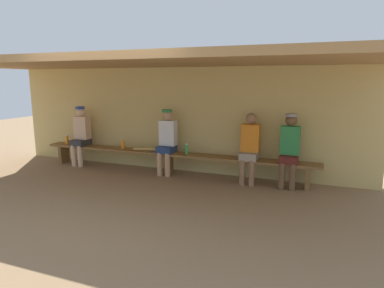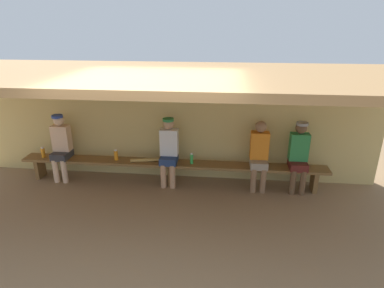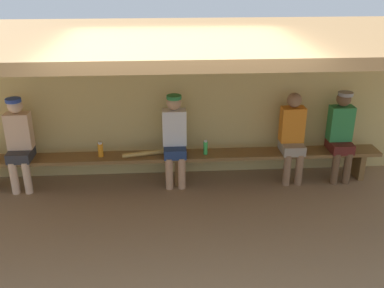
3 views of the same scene
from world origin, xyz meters
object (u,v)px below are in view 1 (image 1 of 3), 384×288
object	(u,v)px
player_rightmost	(81,133)
water_bottle_clear	(67,140)
player_in_blue	(167,139)
player_with_sunglasses	(290,147)
bench	(169,156)
player_middle	(250,145)
water_bottle_green	(123,144)
baseball_bat	(151,149)
water_bottle_blue	(187,149)

from	to	relation	value
player_rightmost	water_bottle_clear	bearing A→B (deg)	-176.08
player_rightmost	player_in_blue	size ratio (longest dim) A/B	1.00
player_with_sunglasses	water_bottle_clear	distance (m)	5.02
bench	water_bottle_clear	world-z (taller)	water_bottle_clear
player_rightmost	player_in_blue	world-z (taller)	same
water_bottle_clear	player_middle	bearing A→B (deg)	0.35
player_middle	water_bottle_green	world-z (taller)	player_middle
player_rightmost	water_bottle_clear	distance (m)	0.43
player_middle	water_bottle_green	bearing A→B (deg)	-179.96
player_middle	player_with_sunglasses	xyz separation A→B (m)	(0.72, 0.00, 0.02)
bench	player_with_sunglasses	world-z (taller)	player_with_sunglasses
player_middle	water_bottle_clear	world-z (taller)	player_middle
player_middle	player_with_sunglasses	bearing A→B (deg)	0.04
player_with_sunglasses	baseball_bat	size ratio (longest dim) A/B	1.70
player_with_sunglasses	water_bottle_clear	world-z (taller)	player_with_sunglasses
player_rightmost	player_middle	xyz separation A→B (m)	(3.90, -0.00, -0.02)
player_with_sunglasses	water_bottle_clear	size ratio (longest dim) A/B	6.14
water_bottle_blue	player_with_sunglasses	bearing A→B (deg)	0.67
player_with_sunglasses	water_bottle_clear	xyz separation A→B (m)	(-5.02, -0.03, -0.18)
player_rightmost	water_bottle_blue	bearing A→B (deg)	-0.51
player_in_blue	baseball_bat	world-z (taller)	player_in_blue
bench	player_with_sunglasses	bearing A→B (deg)	0.08
player_in_blue	water_bottle_clear	bearing A→B (deg)	-179.40
player_in_blue	water_bottle_blue	size ratio (longest dim) A/B	6.27
bench	water_bottle_blue	xyz separation A→B (m)	(0.41, -0.02, 0.17)
water_bottle_blue	water_bottle_clear	xyz separation A→B (m)	(-3.02, -0.00, 0.00)
player_with_sunglasses	baseball_bat	bearing A→B (deg)	-179.93
player_rightmost	player_with_sunglasses	world-z (taller)	same
bench	player_rightmost	distance (m)	2.25
bench	player_rightmost	world-z (taller)	player_rightmost
water_bottle_clear	bench	bearing A→B (deg)	0.51
water_bottle_blue	water_bottle_green	xyz separation A→B (m)	(-1.51, 0.02, 0.00)
water_bottle_clear	baseball_bat	xyz separation A→B (m)	(2.21, 0.02, -0.07)
player_middle	player_in_blue	distance (m)	1.72
bench	water_bottle_clear	bearing A→B (deg)	-179.49
player_in_blue	player_middle	bearing A→B (deg)	-0.02
player_with_sunglasses	water_bottle_blue	xyz separation A→B (m)	(-2.00, -0.02, -0.18)
water_bottle_blue	water_bottle_green	size ratio (longest dim) A/B	0.99
player_rightmost	player_in_blue	distance (m)	2.18
water_bottle_green	baseball_bat	xyz separation A→B (m)	(0.70, -0.00, -0.07)
player_middle	player_with_sunglasses	distance (m)	0.72
bench	player_rightmost	bearing A→B (deg)	179.91
player_rightmost	player_with_sunglasses	xyz separation A→B (m)	(4.62, 0.00, 0.00)
baseball_bat	bench	bearing A→B (deg)	-12.05
player_rightmost	water_bottle_clear	size ratio (longest dim) A/B	6.14
baseball_bat	water_bottle_green	bearing A→B (deg)	167.87
water_bottle_blue	player_rightmost	bearing A→B (deg)	179.49
player_with_sunglasses	baseball_bat	distance (m)	2.82
player_middle	water_bottle_clear	distance (m)	4.30
player_middle	player_with_sunglasses	world-z (taller)	player_with_sunglasses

